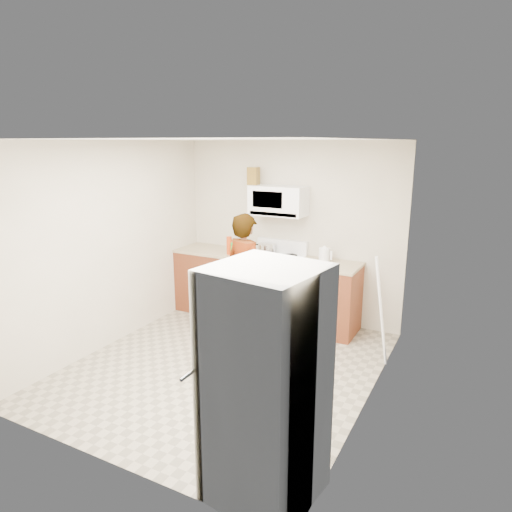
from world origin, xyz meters
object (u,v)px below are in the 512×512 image
Objects in this scene: microwave at (279,201)px; kettle at (324,255)px; gas_range at (274,288)px; fridge at (265,386)px; person at (246,277)px; saucepan at (267,249)px.

kettle is (0.69, -0.02, -0.68)m from microwave.
fridge is (1.34, -2.98, 0.36)m from gas_range.
person reaches higher than kettle.
kettle is 0.84m from saucepan.
gas_range is at bearing -30.27° from saucepan.
microwave reaches higher than saucepan.
microwave reaches higher than kettle.
microwave is 0.96m from kettle.
person is at bearing -95.64° from gas_range.
microwave reaches higher than gas_range.
kettle is at bearing -1.26° from microwave.
microwave is at bearing 159.51° from kettle.
gas_range is 0.66× the size of fridge.
kettle is at bearing 9.34° from gas_range.
person is 2.69m from fridge.
fridge is at bearing -66.63° from microwave.
gas_range is at bearing -90.00° from microwave.
fridge is at bearing -97.22° from kettle.
gas_range is at bearing -76.27° from person.
fridge is 3.16m from kettle.
kettle is at bearing 110.51° from fridge.
saucepan is (-1.50, 3.07, 0.17)m from fridge.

